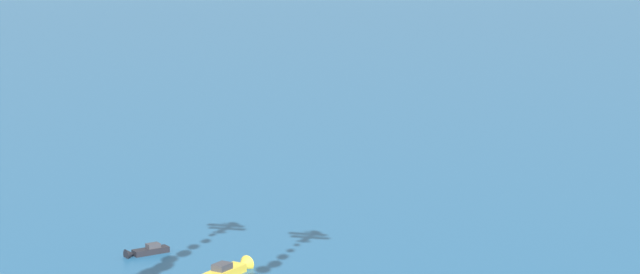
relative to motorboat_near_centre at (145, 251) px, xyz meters
name	(u,v)px	position (x,y,z in m)	size (l,w,h in m)	color
motorboat_near_centre	(145,251)	(0.00, 0.00, 0.00)	(7.72, 3.67, 2.17)	black
motorboat_trailing	(230,270)	(9.93, -15.70, 0.20)	(9.56, 8.27, 2.93)	gold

